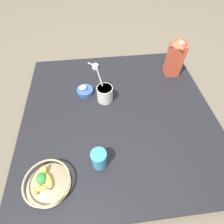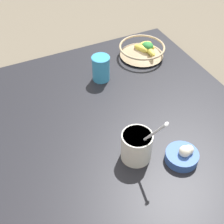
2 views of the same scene
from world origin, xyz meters
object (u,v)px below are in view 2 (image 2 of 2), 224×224
yogurt_tub (137,145)px  garlic_bowl (183,155)px  fruit_bowl (142,50)px  drinking_cup (101,68)px

yogurt_tub → garlic_bowl: bearing=149.5°
fruit_bowl → garlic_bowl: size_ratio=1.95×
yogurt_tub → drinking_cup: (-0.07, -0.44, 0.00)m
fruit_bowl → drinking_cup: drinking_cup is taller
fruit_bowl → drinking_cup: size_ratio=1.92×
fruit_bowl → drinking_cup: bearing=17.2°
drinking_cup → fruit_bowl: bearing=-162.8°
garlic_bowl → fruit_bowl: bearing=-107.1°
drinking_cup → garlic_bowl: size_ratio=1.02×
fruit_bowl → yogurt_tub: yogurt_tub is taller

